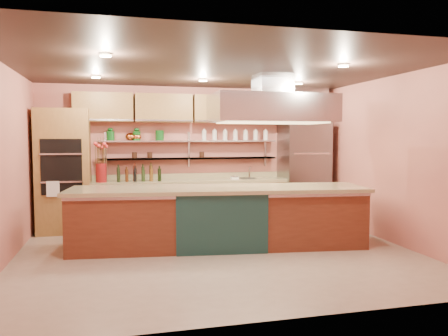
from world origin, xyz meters
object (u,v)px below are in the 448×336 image
object	(u,v)px
copper_kettle	(130,137)
green_canister	(160,135)
refrigerator	(304,172)
island	(219,217)
kitchen_scale	(234,177)
flower_vase	(101,173)

from	to	relation	value
copper_kettle	green_canister	world-z (taller)	green_canister
refrigerator	island	distance (m)	2.88
refrigerator	green_canister	distance (m)	3.11
kitchen_scale	flower_vase	bearing A→B (deg)	157.39
kitchen_scale	copper_kettle	bearing A→B (deg)	151.29
refrigerator	island	world-z (taller)	refrigerator
refrigerator	flower_vase	size ratio (longest dim) A/B	5.93
green_canister	kitchen_scale	bearing A→B (deg)	-8.44
island	flower_vase	world-z (taller)	flower_vase
flower_vase	kitchen_scale	world-z (taller)	flower_vase
island	kitchen_scale	size ratio (longest dim) A/B	29.91
refrigerator	flower_vase	bearing A→B (deg)	179.86
copper_kettle	green_canister	distance (m)	0.58
kitchen_scale	green_canister	world-z (taller)	green_canister
kitchen_scale	copper_kettle	size ratio (longest dim) A/B	0.84
refrigerator	green_canister	xyz separation A→B (m)	(-3.00, 0.23, 0.77)
refrigerator	kitchen_scale	world-z (taller)	refrigerator
refrigerator	copper_kettle	bearing A→B (deg)	176.32
copper_kettle	island	bearing A→B (deg)	-55.47
kitchen_scale	green_canister	distance (m)	1.72
flower_vase	refrigerator	bearing A→B (deg)	-0.14
island	kitchen_scale	xyz separation A→B (m)	(0.73, 1.72, 0.49)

